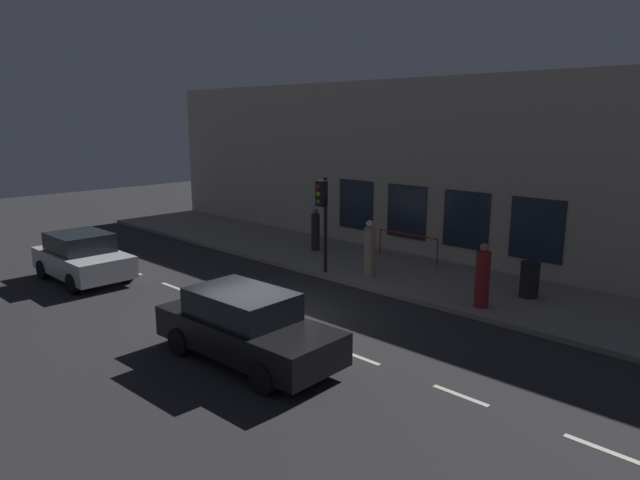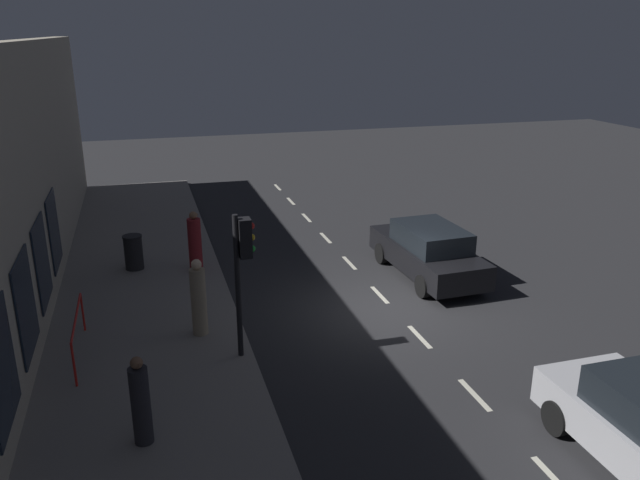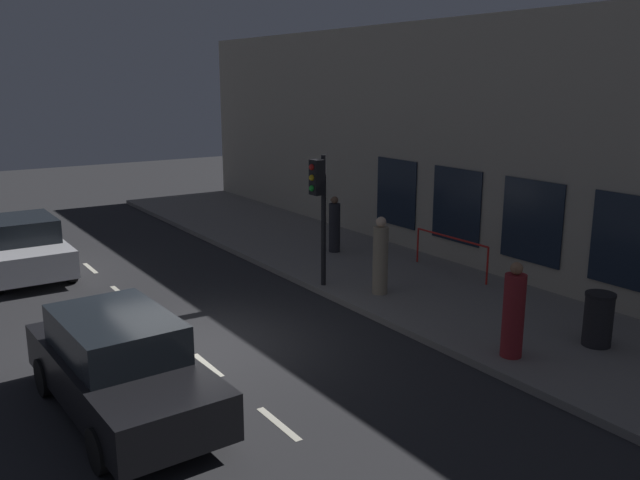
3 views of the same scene
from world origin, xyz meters
name	(u,v)px [view 2 (image 2 of 3)]	position (x,y,z in m)	size (l,w,h in m)	color
ground_plane	(394,310)	(0.00, 0.00, 0.00)	(60.00, 60.00, 0.00)	#28282B
sidewalk	(147,338)	(6.25, 0.00, 0.07)	(4.50, 32.00, 0.15)	gray
building_facade	(6,213)	(8.80, 0.00, 3.35)	(0.65, 32.00, 6.71)	#B2A893
lane_centre_line	(380,295)	(0.00, -1.00, 0.00)	(0.12, 27.20, 0.01)	beige
traffic_light	(243,256)	(4.15, 1.54, 2.45)	(0.47, 0.32, 3.22)	black
parked_car_1	(428,251)	(-1.85, -1.91, 0.79)	(2.00, 4.57, 1.58)	black
pedestrian_0	(195,243)	(4.70, -4.03, 0.98)	(0.49, 0.49, 1.80)	maroon
pedestrian_1	(141,403)	(6.39, 4.10, 0.92)	(0.46, 0.46, 1.65)	#232328
pedestrian_2	(199,299)	(5.02, 0.24, 1.02)	(0.41, 0.41, 1.86)	gray
trash_bin	(134,252)	(6.48, -4.58, 0.67)	(0.57, 0.57, 1.04)	black
red_railing	(77,325)	(7.66, 0.60, 0.90)	(0.05, 2.61, 0.97)	red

